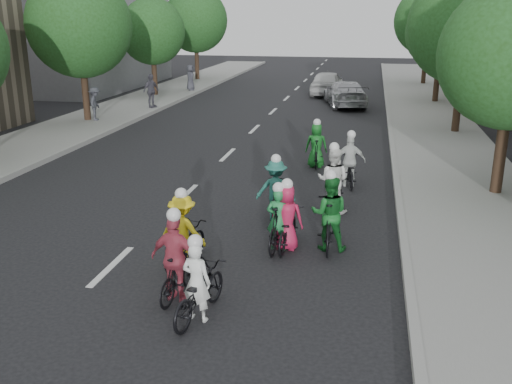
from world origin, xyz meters
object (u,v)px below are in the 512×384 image
(follow_car_trail, at_px, (327,83))
(cyclist_4, at_px, (287,224))
(spectator_0, at_px, (95,104))
(spectator_1, at_px, (151,91))
(cyclist_2, at_px, (184,237))
(cyclist_5, at_px, (278,224))
(cyclist_1, at_px, (329,219))
(cyclist_8, at_px, (350,167))
(cyclist_0, at_px, (198,290))
(follow_car_lead, at_px, (345,94))
(cyclist_9, at_px, (316,149))
(cyclist_7, at_px, (276,194))
(spectator_2, at_px, (190,78))
(cyclist_6, at_px, (333,187))
(cyclist_3, at_px, (177,266))

(follow_car_trail, bearing_deg, cyclist_4, 95.13)
(spectator_0, relative_size, spectator_1, 0.88)
(cyclist_2, xyz_separation_m, cyclist_5, (1.79, 1.26, -0.05))
(cyclist_1, relative_size, cyclist_5, 1.09)
(follow_car_trail, bearing_deg, cyclist_5, 94.71)
(spectator_1, bearing_deg, follow_car_trail, -23.65)
(cyclist_8, bearing_deg, cyclist_0, 67.74)
(follow_car_lead, bearing_deg, cyclist_0, 74.96)
(cyclist_9, relative_size, follow_car_trail, 0.37)
(cyclist_7, bearing_deg, cyclist_0, 81.93)
(cyclist_4, relative_size, spectator_1, 0.93)
(cyclist_2, distance_m, cyclist_9, 8.77)
(cyclist_4, bearing_deg, follow_car_lead, -86.75)
(cyclist_4, xyz_separation_m, cyclist_7, (-0.56, 1.87, 0.09))
(cyclist_7, bearing_deg, cyclist_4, 103.87)
(cyclist_7, distance_m, spectator_2, 24.77)
(cyclist_6, xyz_separation_m, spectator_1, (-10.79, 14.63, 0.38))
(follow_car_lead, height_order, follow_car_trail, follow_car_trail)
(cyclist_1, relative_size, cyclist_2, 1.12)
(cyclist_5, bearing_deg, cyclist_0, 79.61)
(cyclist_4, relative_size, cyclist_7, 0.98)
(cyclist_5, distance_m, spectator_1, 19.98)
(cyclist_1, bearing_deg, follow_car_trail, -87.63)
(cyclist_1, relative_size, cyclist_3, 1.08)
(cyclist_3, bearing_deg, cyclist_1, -122.81)
(cyclist_3, height_order, follow_car_trail, cyclist_3)
(cyclist_2, bearing_deg, cyclist_0, 125.66)
(cyclist_9, relative_size, follow_car_lead, 0.34)
(cyclist_5, xyz_separation_m, follow_car_trail, (-0.95, 25.34, 0.20))
(spectator_1, bearing_deg, cyclist_1, -123.16)
(cyclist_3, xyz_separation_m, cyclist_8, (2.79, 7.96, -0.07))
(cyclist_5, height_order, follow_car_trail, cyclist_5)
(cyclist_4, distance_m, cyclist_8, 5.32)
(cyclist_8, height_order, spectator_1, spectator_1)
(cyclist_4, bearing_deg, cyclist_6, -102.86)
(cyclist_8, distance_m, cyclist_9, 2.40)
(cyclist_4, height_order, follow_car_lead, cyclist_4)
(cyclist_8, distance_m, follow_car_lead, 15.72)
(cyclist_8, xyz_separation_m, spectator_1, (-11.14, 12.17, 0.46))
(cyclist_8, bearing_deg, spectator_1, -55.26)
(cyclist_3, bearing_deg, cyclist_0, 143.06)
(cyclist_4, bearing_deg, spectator_1, -56.22)
(cyclist_0, relative_size, cyclist_4, 1.10)
(cyclist_6, bearing_deg, spectator_1, -43.79)
(cyclist_2, distance_m, cyclist_3, 1.51)
(cyclist_2, xyz_separation_m, follow_car_trail, (0.84, 26.60, 0.15))
(cyclist_3, height_order, cyclist_8, cyclist_3)
(cyclist_0, xyz_separation_m, spectator_1, (-8.92, 20.71, 0.52))
(follow_car_lead, distance_m, spectator_1, 10.81)
(cyclist_2, distance_m, follow_car_lead, 22.30)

